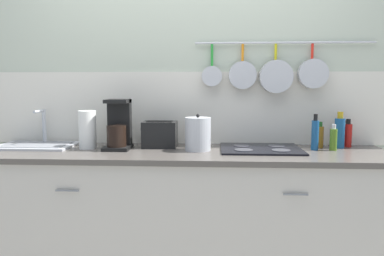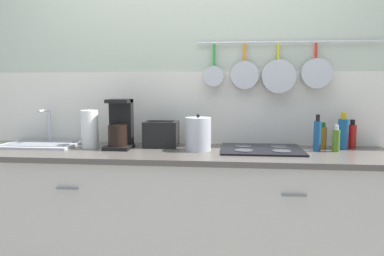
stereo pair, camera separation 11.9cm
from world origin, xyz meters
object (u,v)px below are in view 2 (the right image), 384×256
at_px(bottle_dish_soap, 336,140).
at_px(bottle_vinegar, 343,133).
at_px(kettle, 198,134).
at_px(bottle_cooking_wine, 352,136).
at_px(bottle_olive_oil, 317,135).
at_px(coffee_maker, 120,128).
at_px(bottle_sesame_oil, 323,137).
at_px(paper_towel_roll, 90,129).
at_px(toaster, 161,134).

xyz_separation_m(bottle_dish_soap, bottle_vinegar, (0.07, 0.10, 0.03)).
distance_m(kettle, bottle_cooking_wine, 1.06).
bearing_deg(bottle_dish_soap, bottle_olive_oil, 177.33).
distance_m(kettle, bottle_olive_oil, 0.78).
height_order(coffee_maker, bottle_sesame_oil, coffee_maker).
height_order(paper_towel_roll, bottle_sesame_oil, paper_towel_roll).
bearing_deg(toaster, bottle_dish_soap, -3.12).
height_order(paper_towel_roll, bottle_vinegar, paper_towel_roll).
bearing_deg(bottle_vinegar, paper_towel_roll, -176.05).
bearing_deg(paper_towel_roll, bottle_dish_soap, 0.74).
height_order(toaster, bottle_cooking_wine, bottle_cooking_wine).
distance_m(bottle_dish_soap, bottle_cooking_wine, 0.21).
bearing_deg(bottle_olive_oil, coffee_maker, -179.00).
bearing_deg(bottle_cooking_wine, bottle_dish_soap, -133.31).
bearing_deg(bottle_sesame_oil, bottle_vinegar, -0.87).
height_order(coffee_maker, kettle, coffee_maker).
bearing_deg(kettle, paper_towel_roll, 177.68).
xyz_separation_m(kettle, bottle_olive_oil, (0.78, 0.06, -0.00)).
relative_size(toaster, bottle_vinegar, 1.00).
relative_size(paper_towel_roll, bottle_dish_soap, 1.49).
height_order(bottle_olive_oil, bottle_sesame_oil, bottle_olive_oil).
bearing_deg(bottle_olive_oil, bottle_vinegar, 25.88).
xyz_separation_m(coffee_maker, bottle_vinegar, (1.51, 0.12, -0.03)).
xyz_separation_m(coffee_maker, toaster, (0.27, 0.08, -0.05)).
relative_size(kettle, bottle_vinegar, 0.97).
bearing_deg(bottle_dish_soap, kettle, -176.70).
xyz_separation_m(bottle_sesame_oil, bottle_dish_soap, (0.06, -0.10, -0.00)).
relative_size(coffee_maker, bottle_vinegar, 1.34).
xyz_separation_m(paper_towel_roll, bottle_cooking_wine, (1.80, 0.18, -0.04)).
relative_size(paper_towel_roll, kettle, 1.07).
bearing_deg(bottle_vinegar, bottle_cooking_wine, 37.27).
distance_m(paper_towel_roll, bottle_sesame_oil, 1.60).
xyz_separation_m(coffee_maker, bottle_olive_oil, (1.32, 0.02, -0.03)).
height_order(bottle_vinegar, bottle_cooking_wine, bottle_vinegar).
height_order(bottle_olive_oil, bottle_vinegar, bottle_vinegar).
bearing_deg(toaster, coffee_maker, -163.35).
bearing_deg(kettle, bottle_sesame_oil, 10.25).
distance_m(bottle_olive_oil, bottle_cooking_wine, 0.31).
bearing_deg(bottle_sesame_oil, bottle_dish_soap, -59.17).
bearing_deg(bottle_sesame_oil, bottle_cooking_wine, 15.09).
distance_m(toaster, bottle_vinegar, 1.24).
distance_m(coffee_maker, kettle, 0.54).
distance_m(bottle_dish_soap, bottle_vinegar, 0.13).
distance_m(paper_towel_roll, bottle_cooking_wine, 1.81).
bearing_deg(bottle_olive_oil, toaster, 176.83).
xyz_separation_m(toaster, bottle_sesame_oil, (1.11, 0.04, -0.01)).
height_order(toaster, bottle_vinegar, bottle_vinegar).
bearing_deg(bottle_dish_soap, coffee_maker, -179.31).
bearing_deg(bottle_cooking_wine, bottle_sesame_oil, -164.91).
relative_size(coffee_maker, bottle_dish_soap, 1.93).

